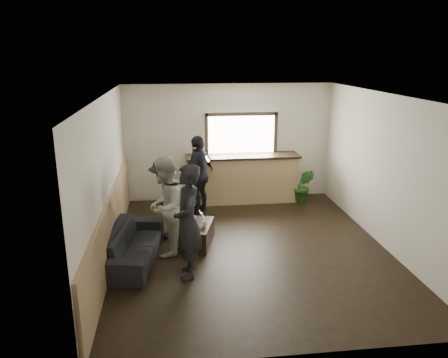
{
  "coord_description": "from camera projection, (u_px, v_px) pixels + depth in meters",
  "views": [
    {
      "loc": [
        -1.37,
        -7.31,
        3.5
      ],
      "look_at": [
        -0.43,
        0.4,
        1.24
      ],
      "focal_mm": 35.0,
      "sensor_mm": 36.0,
      "label": 1
    }
  ],
  "objects": [
    {
      "name": "room_shell",
      "position": [
        209.0,
        173.0,
        7.61
      ],
      "size": [
        5.01,
        6.01,
        2.8
      ],
      "color": "silver",
      "rests_on": "ground"
    },
    {
      "name": "ground",
      "position": [
        250.0,
        248.0,
        8.1
      ],
      "size": [
        5.0,
        6.0,
        0.01
      ],
      "primitive_type": "cube",
      "color": "black"
    },
    {
      "name": "person_d",
      "position": [
        199.0,
        175.0,
        9.67
      ],
      "size": [
        0.96,
        1.09,
        1.77
      ],
      "rotation": [
        0.0,
        0.0,
        -2.2
      ],
      "color": "black",
      "rests_on": "ground"
    },
    {
      "name": "person_a",
      "position": [
        188.0,
        222.0,
        6.88
      ],
      "size": [
        0.5,
        0.69,
        1.86
      ],
      "rotation": [
        0.0,
        0.0,
        -1.6
      ],
      "color": "black",
      "rests_on": "ground"
    },
    {
      "name": "coffee_table",
      "position": [
        197.0,
        234.0,
        8.22
      ],
      "size": [
        0.72,
        1.0,
        0.4
      ],
      "primitive_type": "cube",
      "rotation": [
        0.0,
        0.0,
        -0.26
      ],
      "color": "black",
      "rests_on": "ground"
    },
    {
      "name": "sofa",
      "position": [
        132.0,
        244.0,
        7.58
      ],
      "size": [
        1.06,
        2.09,
        0.58
      ],
      "primitive_type": "imported",
      "rotation": [
        0.0,
        0.0,
        1.42
      ],
      "color": "black",
      "rests_on": "ground"
    },
    {
      "name": "bar_counter",
      "position": [
        242.0,
        175.0,
        10.53
      ],
      "size": [
        2.7,
        0.68,
        2.13
      ],
      "color": "tan",
      "rests_on": "ground"
    },
    {
      "name": "person_c",
      "position": [
        165.0,
        199.0,
        8.4
      ],
      "size": [
        0.72,
        1.09,
        1.58
      ],
      "rotation": [
        0.0,
        0.0,
        -1.44
      ],
      "color": "black",
      "rests_on": "ground"
    },
    {
      "name": "cup_a",
      "position": [
        192.0,
        219.0,
        8.29
      ],
      "size": [
        0.16,
        0.16,
        0.1
      ],
      "primitive_type": "imported",
      "rotation": [
        0.0,
        0.0,
        1.22
      ],
      "color": "silver",
      "rests_on": "coffee_table"
    },
    {
      "name": "potted_plant",
      "position": [
        304.0,
        186.0,
        10.43
      ],
      "size": [
        0.56,
        0.5,
        0.84
      ],
      "primitive_type": "imported",
      "rotation": [
        0.0,
        0.0,
        -0.32
      ],
      "color": "#2D6623",
      "rests_on": "ground"
    },
    {
      "name": "person_b",
      "position": [
        165.0,
        207.0,
        7.67
      ],
      "size": [
        0.92,
        1.04,
        1.78
      ],
      "rotation": [
        0.0,
        0.0,
        -1.9
      ],
      "color": "#B6B5A4",
      "rests_on": "ground"
    },
    {
      "name": "cup_b",
      "position": [
        204.0,
        224.0,
        8.05
      ],
      "size": [
        0.14,
        0.14,
        0.1
      ],
      "primitive_type": "imported",
      "rotation": [
        0.0,
        0.0,
        4.18
      ],
      "color": "silver",
      "rests_on": "coffee_table"
    }
  ]
}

